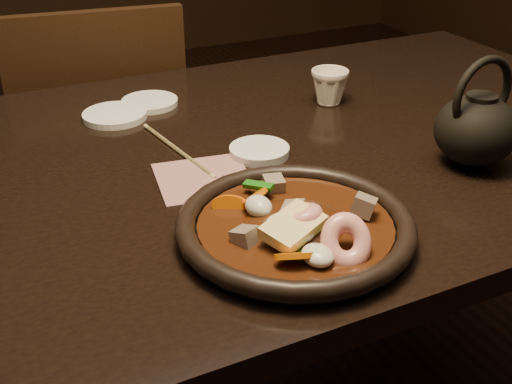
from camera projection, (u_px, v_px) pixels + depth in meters
name	position (u px, v px, depth m)	size (l,w,h in m)	color
table	(249.00, 188.00, 1.12)	(1.60, 0.90, 0.75)	black
chair	(104.00, 158.00, 1.66)	(0.47, 0.47, 0.89)	black
plate	(295.00, 227.00, 0.84)	(0.31, 0.31, 0.03)	black
stirfry	(296.00, 226.00, 0.82)	(0.21, 0.24, 0.07)	#321609
soy_dish	(259.00, 151.00, 1.06)	(0.10, 0.10, 0.01)	white
saucer_left	(115.00, 115.00, 1.20)	(0.12, 0.12, 0.01)	white
saucer_right	(150.00, 102.00, 1.26)	(0.11, 0.11, 0.01)	white
tea_cup	(329.00, 86.00, 1.25)	(0.07, 0.07, 0.07)	white
chopsticks	(177.00, 150.00, 1.07)	(0.04, 0.25, 0.01)	tan
napkin	(204.00, 179.00, 0.98)	(0.14, 0.14, 0.00)	#99635E
teapot	(477.00, 126.00, 1.00)	(0.16, 0.13, 0.18)	black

